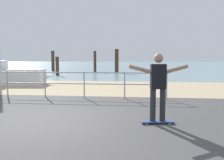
# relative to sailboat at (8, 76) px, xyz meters

# --- Properties ---
(ground_plane) EXTENTS (24.00, 10.00, 0.04)m
(ground_plane) POSITION_rel_sailboat_xyz_m (5.37, -8.69, -0.52)
(ground_plane) COLOR #474444
(ground_plane) RESTS_ON ground
(beach_strip) EXTENTS (24.00, 6.00, 0.04)m
(beach_strip) POSITION_rel_sailboat_xyz_m (5.37, -0.69, -0.52)
(beach_strip) COLOR tan
(beach_strip) RESTS_ON ground
(sea_surface) EXTENTS (72.00, 50.00, 0.04)m
(sea_surface) POSITION_rel_sailboat_xyz_m (5.37, 27.31, -0.52)
(sea_surface) COLOR #75939E
(sea_surface) RESTS_ON ground
(railing_fence) EXTENTS (9.62, 0.05, 1.05)m
(railing_fence) POSITION_rel_sailboat_xyz_m (3.83, -4.09, 0.18)
(railing_fence) COLOR #9EA0A5
(railing_fence) RESTS_ON ground
(sailboat) EXTENTS (5.04, 1.89, 4.92)m
(sailboat) POSITION_rel_sailboat_xyz_m (0.00, 0.00, 0.00)
(sailboat) COLOR silver
(sailboat) RESTS_ON ground
(skateboard) EXTENTS (0.82, 0.32, 0.08)m
(skateboard) POSITION_rel_sailboat_xyz_m (8.03, -7.55, -0.45)
(skateboard) COLOR #334C8C
(skateboard) RESTS_ON ground
(skateboarder) EXTENTS (1.44, 0.32, 1.65)m
(skateboarder) POSITION_rel_sailboat_xyz_m (8.03, -7.55, 0.50)
(skateboarder) COLOR #26262B
(skateboarder) RESTS_ON skateboard
(groyne_post_0) EXTENTS (0.33, 0.33, 2.17)m
(groyne_post_0) POSITION_rel_sailboat_xyz_m (-1.60, 12.06, 0.56)
(groyne_post_0) COLOR #422D1E
(groyne_post_0) RESTS_ON ground
(groyne_post_1) EXTENTS (0.29, 0.29, 1.58)m
(groyne_post_1) POSITION_rel_sailboat_xyz_m (0.72, 6.59, 0.27)
(groyne_post_1) COLOR #422D1E
(groyne_post_1) RESTS_ON ground
(groyne_post_2) EXTENTS (0.28, 0.28, 2.14)m
(groyne_post_2) POSITION_rel_sailboat_xyz_m (3.05, 11.49, 0.55)
(groyne_post_2) COLOR #422D1E
(groyne_post_2) RESTS_ON ground
(groyne_post_3) EXTENTS (0.37, 0.37, 2.31)m
(groyne_post_3) POSITION_rel_sailboat_xyz_m (5.37, 10.46, 0.63)
(groyne_post_3) COLOR #422D1E
(groyne_post_3) RESTS_ON ground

